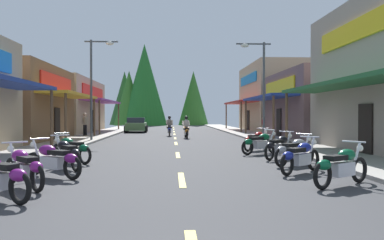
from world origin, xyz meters
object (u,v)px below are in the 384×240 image
object	(u,v)px
streetlamp_right	(259,77)
motorcycle_parked_right_0	(341,165)
motorcycle_parked_right_1	(300,156)
motorcycle_parked_left_1	(24,167)
motorcycle_parked_right_2	(295,151)
motorcycle_parked_left_3	(66,153)
motorcycle_parked_right_3	(280,146)
rider_cruising_trailing	(169,128)
motorcycle_parked_left_2	(53,159)
motorcycle_parked_right_4	(260,143)
pedestrian_waiting	(85,123)
rider_cruising_lead	(186,129)
pedestrian_browsing	(263,124)
parked_car_curbside	(136,125)
motorcycle_parked_left_4	(71,149)
motorcycle_parked_right_5	(256,140)
streetlamp_left	(96,76)

from	to	relation	value
streetlamp_right	motorcycle_parked_right_0	distance (m)	14.81
motorcycle_parked_right_1	motorcycle_parked_left_1	world-z (taller)	same
motorcycle_parked_right_1	motorcycle_parked_right_2	xyz separation A→B (m)	(0.38, 1.76, 0.00)
motorcycle_parked_left_1	motorcycle_parked_left_3	size ratio (longest dim) A/B	0.93
motorcycle_parked_right_1	motorcycle_parked_right_3	distance (m)	3.65
motorcycle_parked_left_3	rider_cruising_trailing	size ratio (longest dim) A/B	0.84
streetlamp_right	motorcycle_parked_left_2	xyz separation A→B (m)	(-8.27, -12.72, -3.40)
motorcycle_parked_right_4	motorcycle_parked_right_3	bearing A→B (deg)	-111.75
pedestrian_waiting	motorcycle_parked_right_0	bearing A→B (deg)	-126.06
streetlamp_right	pedestrian_waiting	distance (m)	13.67
motorcycle_parked_left_2	rider_cruising_lead	world-z (taller)	rider_cruising_lead
motorcycle_parked_left_1	rider_cruising_trailing	xyz separation A→B (m)	(3.18, 22.15, 0.17)
motorcycle_parked_left_1	pedestrian_browsing	distance (m)	22.60
motorcycle_parked_right_3	motorcycle_parked_left_1	size ratio (longest dim) A/B	0.95
motorcycle_parked_right_1	pedestrian_waiting	size ratio (longest dim) A/B	0.91
motorcycle_parked_right_1	motorcycle_parked_right_0	bearing A→B (deg)	-125.21
motorcycle_parked_left_3	parked_car_curbside	size ratio (longest dim) A/B	0.41
motorcycle_parked_left_4	pedestrian_browsing	size ratio (longest dim) A/B	1.05
motorcycle_parked_right_5	pedestrian_waiting	world-z (taller)	pedestrian_waiting
motorcycle_parked_right_4	streetlamp_right	bearing A→B (deg)	46.73
motorcycle_parked_right_4	motorcycle_parked_left_1	size ratio (longest dim) A/B	1.12
motorcycle_parked_right_2	pedestrian_waiting	xyz separation A→B (m)	(-10.46, 17.25, 0.56)
motorcycle_parked_right_4	motorcycle_parked_left_2	distance (m)	9.06
streetlamp_left	parked_car_curbside	size ratio (longest dim) A/B	1.44
motorcycle_parked_right_3	motorcycle_parked_left_3	xyz separation A→B (m)	(-7.25, -2.42, 0.00)
motorcycle_parked_right_2	rider_cruising_trailing	world-z (taller)	rider_cruising_trailing
motorcycle_parked_right_5	parked_car_curbside	size ratio (longest dim) A/B	0.37
motorcycle_parked_right_0	motorcycle_parked_right_1	size ratio (longest dim) A/B	1.11
motorcycle_parked_right_4	motorcycle_parked_left_3	bearing A→B (deg)	-179.87
motorcycle_parked_left_2	motorcycle_parked_left_3	world-z (taller)	same
motorcycle_parked_left_3	rider_cruising_lead	bearing A→B (deg)	-50.48
streetlamp_left	motorcycle_parked_right_5	world-z (taller)	streetlamp_left
motorcycle_parked_left_4	pedestrian_waiting	world-z (taller)	pedestrian_waiting
rider_cruising_trailing	motorcycle_parked_left_3	bearing A→B (deg)	170.97
parked_car_curbside	streetlamp_right	bearing A→B (deg)	-152.01
streetlamp_right	pedestrian_waiting	bearing A→B (deg)	149.83
motorcycle_parked_left_3	rider_cruising_trailing	world-z (taller)	rider_cruising_trailing
pedestrian_waiting	motorcycle_parked_right_5	bearing A→B (deg)	-110.90
streetlamp_right	rider_cruising_lead	bearing A→B (deg)	130.40
motorcycle_parked_right_5	parked_car_curbside	world-z (taller)	parked_car_curbside
motorcycle_parked_right_0	pedestrian_browsing	size ratio (longest dim) A/B	1.11
motorcycle_parked_left_3	motorcycle_parked_right_3	bearing A→B (deg)	-107.07
motorcycle_parked_left_2	motorcycle_parked_right_2	bearing A→B (deg)	-128.96
motorcycle_parked_right_0	motorcycle_parked_left_4	distance (m)	8.85
motorcycle_parked_right_4	rider_cruising_trailing	size ratio (longest dim) A/B	0.88
motorcycle_parked_right_2	motorcycle_parked_left_4	distance (m)	7.56
parked_car_curbside	motorcycle_parked_left_4	bearing A→B (deg)	178.14
streetlamp_left	motorcycle_parked_left_1	size ratio (longest dim) A/B	3.74
motorcycle_parked_right_1	parked_car_curbside	size ratio (longest dim) A/B	0.38
motorcycle_parked_right_3	motorcycle_parked_left_2	world-z (taller)	same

